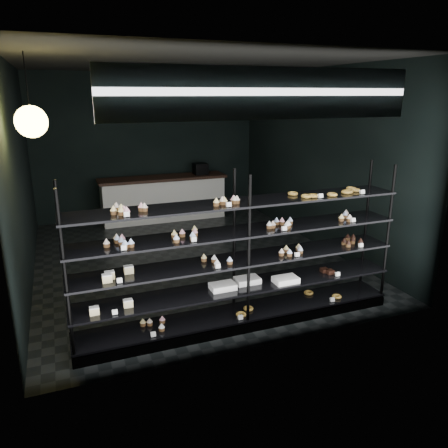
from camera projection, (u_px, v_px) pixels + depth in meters
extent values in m
cube|color=black|center=(188.00, 257.00, 7.64)|extent=(5.00, 6.00, 0.01)
cube|color=black|center=(183.00, 63.00, 6.73)|extent=(5.00, 6.00, 0.01)
cube|color=black|center=(148.00, 146.00, 9.87)|extent=(5.00, 0.01, 3.20)
cube|color=black|center=(268.00, 209.00, 4.51)|extent=(5.00, 0.01, 3.20)
cube|color=black|center=(20.00, 176.00, 6.32)|extent=(0.01, 6.00, 3.20)
cube|color=black|center=(316.00, 158.00, 8.05)|extent=(0.01, 6.00, 3.20)
cube|color=black|center=(240.00, 319.00, 5.42)|extent=(4.00, 0.50, 0.12)
cylinder|color=black|center=(66.00, 281.00, 4.28)|extent=(0.04, 0.04, 1.85)
cylinder|color=black|center=(64.00, 265.00, 4.67)|extent=(0.04, 0.04, 1.85)
cylinder|color=black|center=(249.00, 255.00, 4.96)|extent=(0.04, 0.04, 1.85)
cylinder|color=black|center=(234.00, 243.00, 5.35)|extent=(0.04, 0.04, 1.85)
cylinder|color=black|center=(388.00, 236.00, 5.64)|extent=(0.04, 0.04, 1.85)
cylinder|color=black|center=(366.00, 226.00, 6.03)|extent=(0.04, 0.04, 1.85)
cube|color=black|center=(240.00, 312.00, 5.39)|extent=(4.00, 0.50, 0.03)
cube|color=black|center=(241.00, 287.00, 5.29)|extent=(4.00, 0.50, 0.02)
cube|color=black|center=(241.00, 260.00, 5.19)|extent=(4.00, 0.50, 0.02)
cube|color=black|center=(241.00, 232.00, 5.09)|extent=(4.00, 0.50, 0.02)
cube|color=black|center=(242.00, 203.00, 4.99)|extent=(4.00, 0.50, 0.02)
cube|color=white|center=(130.00, 214.00, 4.37)|extent=(0.06, 0.04, 0.06)
cube|color=white|center=(229.00, 205.00, 4.74)|extent=(0.06, 0.04, 0.06)
cube|color=white|center=(319.00, 196.00, 5.14)|extent=(0.05, 0.04, 0.06)
cube|color=white|center=(364.00, 192.00, 5.36)|extent=(0.06, 0.04, 0.06)
cube|color=white|center=(120.00, 248.00, 4.43)|extent=(0.06, 0.04, 0.06)
cube|color=white|center=(189.00, 240.00, 4.68)|extent=(0.05, 0.04, 0.06)
cube|color=white|center=(286.00, 228.00, 5.09)|extent=(0.06, 0.04, 0.06)
cube|color=white|center=(351.00, 221.00, 5.41)|extent=(0.06, 0.04, 0.06)
cube|color=white|center=(123.00, 280.00, 4.53)|extent=(0.06, 0.04, 0.06)
cube|color=white|center=(220.00, 266.00, 4.91)|extent=(0.06, 0.04, 0.06)
cube|color=white|center=(299.00, 254.00, 5.26)|extent=(0.05, 0.04, 0.06)
cube|color=white|center=(359.00, 246.00, 5.56)|extent=(0.06, 0.04, 0.06)
cube|color=white|center=(111.00, 313.00, 4.58)|extent=(0.06, 0.04, 0.06)
cube|color=white|center=(340.00, 274.00, 5.58)|extent=(0.06, 0.04, 0.06)
cube|color=white|center=(155.00, 334.00, 4.84)|extent=(0.06, 0.04, 0.06)
cube|color=white|center=(242.00, 317.00, 5.20)|extent=(0.06, 0.04, 0.06)
cube|color=white|center=(331.00, 300.00, 5.64)|extent=(0.06, 0.04, 0.06)
cube|color=#0C1B3F|center=(267.00, 93.00, 4.25)|extent=(3.20, 0.04, 0.45)
cube|color=white|center=(268.00, 93.00, 4.23)|extent=(3.30, 0.02, 0.50)
cylinder|color=black|center=(26.00, 78.00, 4.68)|extent=(0.01, 0.01, 0.55)
sphere|color=#F1CB54|center=(31.00, 122.00, 4.81)|extent=(0.35, 0.35, 0.35)
cube|color=silver|center=(164.00, 200.00, 9.81)|extent=(2.71, 0.60, 0.92)
cube|color=black|center=(163.00, 178.00, 9.67)|extent=(2.81, 0.65, 0.06)
cube|color=black|center=(200.00, 169.00, 9.93)|extent=(0.30, 0.30, 0.25)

